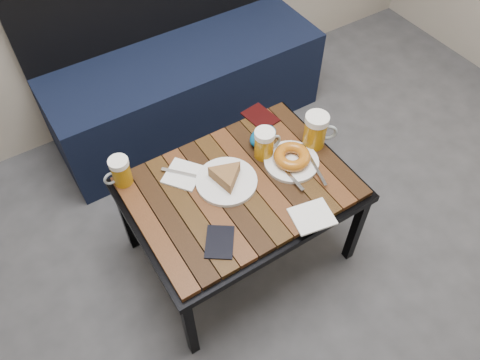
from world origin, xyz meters
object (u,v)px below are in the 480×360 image
passport_navy (220,242)px  knit_pouch (263,136)px  beer_mug_left (120,171)px  beer_mug_centre (265,143)px  passport_burgundy (260,117)px  plate_pie (226,178)px  bench (183,80)px  cafe_table (240,192)px  plate_bagel (292,159)px  beer_mug_right (316,130)px

passport_navy → knit_pouch: (0.39, 0.32, 0.03)m
beer_mug_left → beer_mug_centre: beer_mug_centre is taller
beer_mug_left → passport_burgundy: beer_mug_left is taller
knit_pouch → plate_pie: bearing=-155.9°
beer_mug_left → passport_navy: (0.17, -0.42, -0.06)m
beer_mug_left → plate_pie: beer_mug_left is taller
bench → passport_navy: (-0.40, -1.05, 0.20)m
beer_mug_left → passport_navy: 0.46m
passport_burgundy → knit_pouch: 0.14m
passport_navy → bench: bearing=104.5°
cafe_table → passport_burgundy: size_ratio=5.90×
beer_mug_left → passport_navy: bearing=108.5°
plate_pie → passport_navy: size_ratio=1.76×
plate_bagel → passport_burgundy: 0.28m
plate_bagel → passport_burgundy: bearing=81.8°
plate_pie → passport_navy: bearing=-126.4°
beer_mug_right → plate_bagel: size_ratio=0.54×
plate_bagel → passport_navy: (-0.42, -0.16, -0.02)m
beer_mug_right → passport_burgundy: bearing=141.5°
beer_mug_left → knit_pouch: bearing=165.8°
beer_mug_right → knit_pouch: beer_mug_right is taller
cafe_table → passport_burgundy: 0.37m
cafe_table → knit_pouch: bearing=35.4°
plate_pie → plate_bagel: 0.27m
bench → beer_mug_centre: (-0.04, -0.80, 0.26)m
cafe_table → knit_pouch: size_ratio=6.38×
beer_mug_left → plate_bagel: beer_mug_left is taller
beer_mug_right → knit_pouch: bearing=173.2°
beer_mug_left → passport_burgundy: (0.63, 0.01, -0.06)m
beer_mug_right → plate_bagel: bearing=-136.3°
passport_navy → plate_bagel: bearing=56.0°
beer_mug_left → beer_mug_centre: 0.55m
passport_navy → plate_pie: bearing=88.8°
cafe_table → beer_mug_left: beer_mug_left is taller
plate_pie → passport_burgundy: 0.38m
plate_pie → plate_bagel: bearing=-10.9°
plate_pie → passport_burgundy: (0.30, 0.22, -0.02)m
plate_bagel → bench: bearing=91.4°
beer_mug_centre → beer_mug_right: size_ratio=0.85×
bench → knit_pouch: 0.77m
beer_mug_left → knit_pouch: 0.57m
beer_mug_centre → plate_pie: 0.21m
plate_pie → cafe_table: bearing=-43.7°
beer_mug_left → plate_bagel: 0.64m
passport_navy → passport_burgundy: size_ratio=0.92×
plate_pie → beer_mug_centre: bearing=11.8°
beer_mug_right → plate_pie: (-0.40, 0.02, -0.05)m
cafe_table → plate_bagel: bearing=-3.9°
cafe_table → beer_mug_right: size_ratio=5.63×
beer_mug_left → knit_pouch: beer_mug_left is taller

